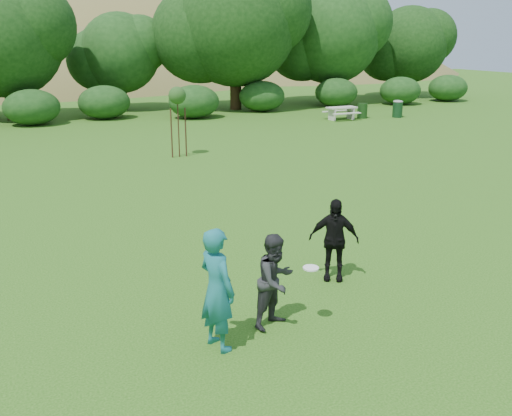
# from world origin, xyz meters

# --- Properties ---
(ground) EXTENTS (120.00, 120.00, 0.00)m
(ground) POSITION_xyz_m (0.00, 0.00, 0.00)
(ground) COLOR #19470C
(ground) RESTS_ON ground
(player_teal) EXTENTS (0.67, 0.84, 2.01)m
(player_teal) POSITION_xyz_m (-2.25, -0.43, 1.00)
(player_teal) COLOR #18646D
(player_teal) RESTS_ON ground
(player_grey) EXTENTS (0.98, 0.89, 1.65)m
(player_grey) POSITION_xyz_m (-1.09, -0.16, 0.82)
(player_grey) COLOR #28282B
(player_grey) RESTS_ON ground
(player_black) EXTENTS (1.07, 0.89, 1.70)m
(player_black) POSITION_xyz_m (0.85, 1.10, 0.85)
(player_black) COLOR black
(player_black) RESTS_ON ground
(trash_can_near) EXTENTS (0.60, 0.60, 0.90)m
(trash_can_near) POSITION_xyz_m (15.26, 20.76, 0.45)
(trash_can_near) COLOR #193A15
(trash_can_near) RESTS_ON ground
(frisbee) EXTENTS (0.27, 0.27, 0.03)m
(frisbee) POSITION_xyz_m (-0.58, -0.45, 1.08)
(frisbee) COLOR white
(frisbee) RESTS_ON ground
(sapling) EXTENTS (0.70, 0.70, 2.85)m
(sapling) POSITION_xyz_m (1.71, 14.27, 2.42)
(sapling) COLOR #382016
(sapling) RESTS_ON ground
(picnic_table) EXTENTS (1.80, 1.48, 0.76)m
(picnic_table) POSITION_xyz_m (13.74, 20.71, 0.52)
(picnic_table) COLOR #B4B3A7
(picnic_table) RESTS_ON ground
(trash_can_lidded) EXTENTS (0.60, 0.60, 1.05)m
(trash_can_lidded) POSITION_xyz_m (17.44, 20.18, 0.54)
(trash_can_lidded) COLOR #13361B
(trash_can_lidded) RESTS_ON ground
(hillside) EXTENTS (150.00, 72.00, 52.00)m
(hillside) POSITION_xyz_m (-0.56, 68.45, -11.97)
(hillside) COLOR olive
(hillside) RESTS_ON ground
(tree_row) EXTENTS (53.92, 10.38, 9.62)m
(tree_row) POSITION_xyz_m (3.23, 28.68, 4.87)
(tree_row) COLOR #3A2616
(tree_row) RESTS_ON ground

